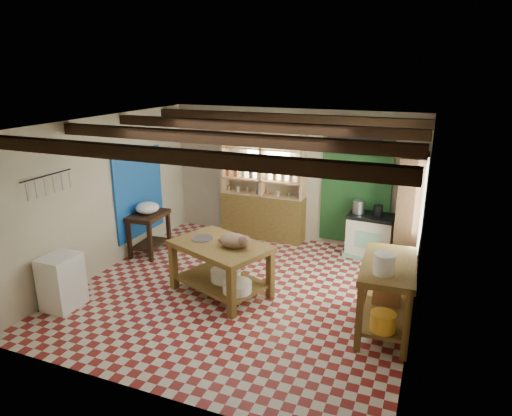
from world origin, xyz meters
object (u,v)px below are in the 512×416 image
at_px(stove, 370,236).
at_px(prep_table, 149,233).
at_px(work_table, 221,268).
at_px(right_counter, 386,297).
at_px(cat, 234,241).
at_px(white_cabinet, 62,282).

height_order(stove, prep_table, stove).
xyz_separation_m(work_table, stove, (1.90, 2.31, -0.01)).
height_order(work_table, stove, work_table).
relative_size(work_table, stove, 1.76).
bearing_deg(stove, prep_table, -156.44).
height_order(prep_table, right_counter, right_counter).
distance_m(prep_table, cat, 2.42).
height_order(white_cabinet, right_counter, right_counter).
bearing_deg(cat, work_table, -178.69).
relative_size(prep_table, right_counter, 0.59).
relative_size(prep_table, cat, 1.74).
relative_size(stove, white_cabinet, 1.02).
bearing_deg(prep_table, stove, 16.41).
bearing_deg(work_table, prep_table, 175.55).
xyz_separation_m(white_cabinet, cat, (2.19, 1.20, 0.52)).
bearing_deg(stove, cat, -121.73).
xyz_separation_m(prep_table, white_cabinet, (-0.02, -2.15, 0.00)).
bearing_deg(right_counter, white_cabinet, -168.53).
height_order(white_cabinet, cat, cat).
height_order(prep_table, cat, cat).
xyz_separation_m(white_cabinet, right_counter, (4.40, 1.13, 0.08)).
bearing_deg(right_counter, stove, 100.09).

